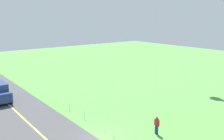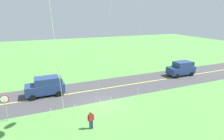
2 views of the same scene
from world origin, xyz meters
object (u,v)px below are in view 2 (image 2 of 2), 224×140
at_px(car_parked_west_far, 181,68).
at_px(stop_sign, 5,103).
at_px(person_adult_near, 91,120).
at_px(car_suv_foreground, 46,86).

relative_size(car_parked_west_far, stop_sign, 1.72).
bearing_deg(stop_sign, person_adult_near, 148.49).
xyz_separation_m(car_suv_foreground, person_adult_near, (-3.00, 8.67, -0.29)).
height_order(car_suv_foreground, stop_sign, stop_sign).
height_order(car_parked_west_far, person_adult_near, car_parked_west_far).
xyz_separation_m(car_parked_west_far, stop_sign, (24.01, 4.42, 0.65)).
height_order(stop_sign, person_adult_near, stop_sign).
height_order(car_suv_foreground, person_adult_near, car_suv_foreground).
distance_m(car_suv_foreground, person_adult_near, 9.18).
xyz_separation_m(car_parked_west_far, person_adult_near, (17.37, 8.50, -0.29)).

